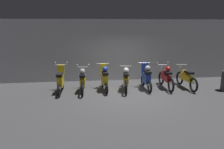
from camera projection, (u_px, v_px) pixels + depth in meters
The scene contains 9 objects.
ground_plane at pixel (129, 95), 9.18m from camera, with size 80.00×80.00×0.00m, color #424244.
back_wall at pixel (119, 50), 11.47m from camera, with size 16.00×0.30×3.19m, color #ADADB2.
motorbike_slot_0 at pixel (61, 81), 9.40m from camera, with size 0.59×1.68×1.29m.
motorbike_slot_1 at pixel (83, 80), 9.51m from camera, with size 0.59×1.95×1.15m.
motorbike_slot_2 at pixel (104, 78), 9.69m from camera, with size 0.56×1.68×1.18m.
motorbike_slot_3 at pixel (126, 79), 9.73m from camera, with size 0.56×1.94×1.08m.
motorbike_slot_4 at pixel (146, 77), 9.89m from camera, with size 0.56×1.68×1.18m.
motorbike_slot_5 at pixel (166, 77), 10.06m from camera, with size 0.59×1.95×1.15m.
motorbike_slot_6 at pixel (186, 78), 10.10m from camera, with size 0.56×1.95×1.03m.
Camera 1 is at (-1.74, -8.60, 2.90)m, focal length 34.64 mm.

